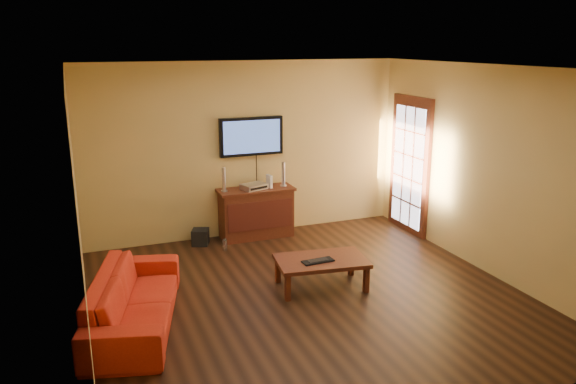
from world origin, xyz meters
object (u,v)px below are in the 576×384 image
media_console (256,213)px  coffee_table (321,262)px  keyboard (318,261)px  game_console (269,181)px  speaker_left (224,180)px  bottle (225,245)px  television (251,136)px  speaker_right (283,175)px  subwoofer (200,237)px  av_receiver (254,186)px  sofa (134,291)px

media_console → coffee_table: bearing=-85.5°
coffee_table → keyboard: bearing=-138.8°
coffee_table → game_console: game_console is taller
speaker_left → keyboard: bearing=-74.8°
keyboard → bottle: bearing=112.3°
television → bottle: bearing=-136.2°
media_console → speaker_left: 0.75m
coffee_table → speaker_left: (-0.66, 2.09, 0.62)m
speaker_right → bottle: speaker_right is taller
bottle → subwoofer: bearing=126.0°
speaker_left → subwoofer: size_ratio=1.56×
subwoofer → bottle: 0.47m
game_console → keyboard: size_ratio=0.50×
media_console → bottle: (-0.62, -0.41, -0.31)m
coffee_table → bottle: bearing=115.3°
coffee_table → keyboard: keyboard is taller
coffee_table → av_receiver: bearing=95.6°
television → game_console: 0.74m
media_console → bottle: media_console is taller
game_console → bottle: (-0.84, -0.40, -0.79)m
coffee_table → av_receiver: av_receiver is taller
media_console → speaker_right: size_ratio=3.12×
media_console → speaker_right: bearing=-0.2°
subwoofer → keyboard: (0.99, -2.11, 0.27)m
coffee_table → speaker_right: bearing=82.1°
bottle → keyboard: bearing=-67.7°
keyboard → game_console: bearing=86.6°
television → keyboard: (0.09, -2.33, -1.18)m
av_receiver → subwoofer: bearing=162.6°
keyboard → av_receiver: bearing=93.4°
coffee_table → keyboard: (-0.08, -0.07, 0.06)m
coffee_table → sofa: (-2.27, -0.15, 0.07)m
av_receiver → television: bearing=61.0°
sofa → av_receiver: av_receiver is taller
av_receiver → subwoofer: (-0.86, -0.02, -0.70)m
speaker_right → bottle: 1.44m
media_console → sofa: (-2.10, -2.22, 0.00)m
media_console → bottle: size_ratio=6.21×
speaker_right → av_receiver: 0.51m
sofa → av_receiver: 3.06m
speaker_right → subwoofer: size_ratio=1.59×
sofa → media_console: bearing=-28.5°
sofa → subwoofer: 2.52m
media_console → game_console: game_console is taller
speaker_left → bottle: size_ratio=1.95×
television → speaker_right: 0.78m
av_receiver → coffee_table: bearing=-102.9°
television → sofa: television is taller
coffee_table → speaker_right: (0.29, 2.07, 0.63)m
television → speaker_right: bearing=-22.6°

